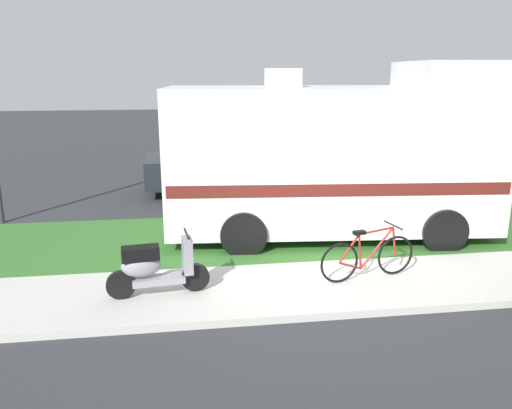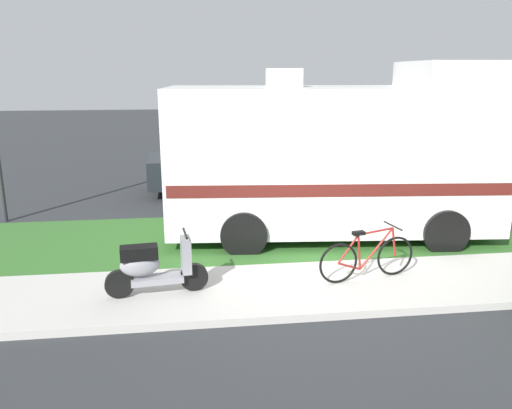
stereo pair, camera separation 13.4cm
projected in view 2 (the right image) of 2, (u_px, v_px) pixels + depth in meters
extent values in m
plane|color=#2D3033|center=(301.00, 264.00, 9.37)|extent=(80.00, 80.00, 0.00)
cube|color=beige|center=(317.00, 288.00, 8.20)|extent=(24.00, 2.00, 0.12)
cube|color=#336628|center=(286.00, 237.00, 10.80)|extent=(24.00, 3.40, 0.08)
cube|color=silver|center=(331.00, 157.00, 10.53)|extent=(6.88, 3.01, 2.87)
cube|color=silver|center=(454.00, 74.00, 10.19)|extent=(2.00, 2.45, 0.50)
cube|color=#591E19|center=(330.00, 177.00, 10.64)|extent=(6.75, 3.01, 0.24)
cube|color=black|center=(490.00, 132.00, 10.52)|extent=(0.26, 2.06, 0.90)
cube|color=silver|center=(284.00, 78.00, 10.08)|extent=(0.75, 0.66, 0.36)
cylinder|color=black|center=(406.00, 202.00, 12.05)|extent=(0.92, 0.36, 0.90)
cylinder|color=black|center=(445.00, 232.00, 9.81)|extent=(0.92, 0.36, 0.90)
cylinder|color=black|center=(242.00, 203.00, 11.91)|extent=(0.92, 0.36, 0.90)
cylinder|color=black|center=(244.00, 234.00, 9.67)|extent=(0.92, 0.36, 0.90)
cylinder|color=black|center=(194.00, 277.00, 7.94)|extent=(0.45, 0.15, 0.44)
cylinder|color=black|center=(120.00, 284.00, 7.67)|extent=(0.45, 0.15, 0.44)
cube|color=gray|center=(157.00, 279.00, 7.80)|extent=(0.82, 0.37, 0.10)
cube|color=black|center=(139.00, 253.00, 7.63)|extent=(0.59, 0.32, 0.20)
ellipsoid|color=gray|center=(140.00, 265.00, 7.68)|extent=(0.63, 0.37, 0.36)
cube|color=gray|center=(186.00, 255.00, 7.82)|extent=(0.18, 0.33, 0.56)
cylinder|color=black|center=(185.00, 233.00, 7.73)|extent=(0.09, 0.50, 0.04)
sphere|color=white|center=(186.00, 244.00, 7.77)|extent=(0.12, 0.12, 0.12)
torus|color=black|center=(395.00, 256.00, 8.50)|extent=(0.68, 0.17, 0.68)
torus|color=black|center=(338.00, 263.00, 8.17)|extent=(0.68, 0.17, 0.68)
cylinder|color=maroon|center=(376.00, 249.00, 8.34)|extent=(0.60, 0.15, 0.68)
cylinder|color=maroon|center=(359.00, 252.00, 8.25)|extent=(0.10, 0.05, 0.61)
cylinder|color=maroon|center=(376.00, 231.00, 8.25)|extent=(0.64, 0.16, 0.09)
cylinder|color=maroon|center=(349.00, 266.00, 8.25)|extent=(0.42, 0.12, 0.19)
cylinder|color=maroon|center=(348.00, 249.00, 8.16)|extent=(0.37, 0.11, 0.47)
cylinder|color=maroon|center=(394.00, 242.00, 8.42)|extent=(0.13, 0.06, 0.51)
cube|color=black|center=(359.00, 233.00, 8.15)|extent=(0.22, 0.14, 0.06)
cylinder|color=black|center=(393.00, 226.00, 8.33)|extent=(0.13, 0.52, 0.03)
cube|color=#1E2328|center=(291.00, 156.00, 15.08)|extent=(2.47, 2.10, 1.46)
cube|color=black|center=(291.00, 142.00, 14.97)|extent=(2.35, 2.12, 0.44)
cube|color=#1E2328|center=(201.00, 170.00, 14.79)|extent=(3.02, 2.11, 0.79)
cylinder|color=black|center=(290.00, 171.00, 16.21)|extent=(0.76, 0.25, 0.76)
cylinder|color=black|center=(305.00, 184.00, 14.33)|extent=(0.76, 0.25, 0.76)
cylinder|color=black|center=(188.00, 173.00, 15.76)|extent=(0.76, 0.25, 0.76)
cylinder|color=black|center=(189.00, 187.00, 13.87)|extent=(0.76, 0.25, 0.76)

